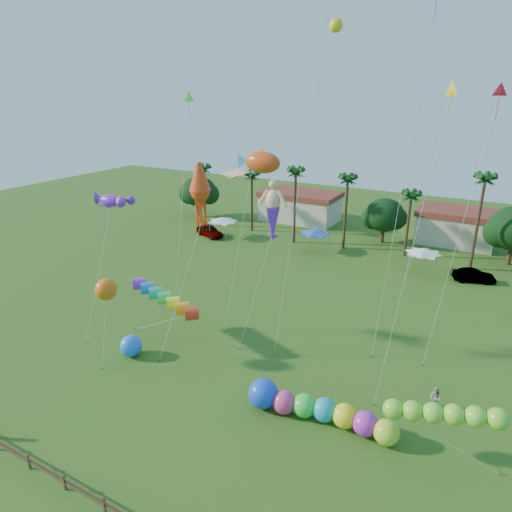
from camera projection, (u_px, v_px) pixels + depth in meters
The scene contains 21 objects.
ground at pixel (178, 439), 28.44m from camera, with size 160.00×160.00×0.00m, color #285116.
tree_line at pixel (402, 217), 61.41m from camera, with size 69.46×8.91×11.00m.
buildings_row at pixel (365, 217), 70.16m from camera, with size 35.00×7.00×4.00m.
tent_row at pixel (313, 233), 60.02m from camera, with size 31.00×4.00×0.60m.
fence at pixel (104, 504), 23.31m from camera, with size 36.12×0.12×1.00m.
car_a at pixel (210, 231), 67.30m from camera, with size 1.98×4.91×1.67m, color #4C4C54.
car_b at pixel (474, 276), 51.37m from camera, with size 1.55×4.44×1.46m, color #4C4C54.
spectator_b at pixel (435, 398), 30.98m from camera, with size 0.78×0.61×1.61m, color #AFA992.
caterpillar_inflatable at pixel (315, 409), 29.83m from camera, with size 10.17×2.73×2.07m.
blue_ball at pixel (131, 346), 37.11m from camera, with size 1.79×1.79×1.79m, color #1B76F3.
rainbow_tube at pixel (173, 308), 37.78m from camera, with size 8.48×4.94×3.99m.
green_worm at pixel (393, 409), 26.53m from camera, with size 9.32×2.68×3.76m.
orange_ball_kite at pixel (106, 289), 35.25m from camera, with size 2.21×2.97×6.84m.
merman_kite at pixel (273, 214), 36.32m from camera, with size 2.61×4.03×13.49m.
fish_kite at pixel (262, 162), 39.59m from camera, with size 5.21×6.33×15.61m.
squid_kite at pixel (200, 192), 35.37m from camera, with size 2.47×5.90×15.46m.
lobster_kite at pixel (110, 201), 38.75m from camera, with size 4.21×5.82×12.39m.
delta_kite_red at pixel (499, 97), 31.63m from camera, with size 2.60×4.61×21.02m.
delta_kite_yellow at pixel (449, 99), 26.23m from camera, with size 2.36×3.57×21.05m.
delta_kite_green at pixel (188, 101), 43.04m from camera, with size 1.33×3.81×20.39m.
delta_kite_blue at pixel (435, 7), 31.29m from camera, with size 1.53×4.52×27.33m.
Camera 1 is at (15.32, -17.49, 20.57)m, focal length 32.00 mm.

